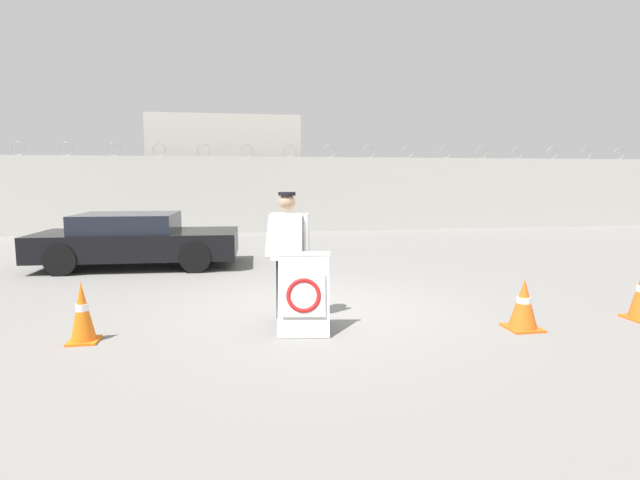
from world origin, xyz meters
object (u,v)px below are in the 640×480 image
Objects in this scene: parked_car_front_coupe at (136,240)px; traffic_cone_far at (82,312)px; barricade_sign at (304,292)px; security_guard at (287,248)px; traffic_cone_mid at (524,304)px.

traffic_cone_far is at bearing -83.79° from parked_car_front_coupe.
barricade_sign is 0.80m from security_guard.
traffic_cone_far is at bearing 29.51° from security_guard.
traffic_cone_mid is at bearing 177.78° from security_guard.
barricade_sign is at bearing 171.49° from traffic_cone_mid.
traffic_cone_mid is 0.90× the size of traffic_cone_far.
security_guard is 2.64× the size of traffic_cone_mid.
barricade_sign is 2.94m from traffic_cone_mid.
security_guard is 0.41× the size of parked_car_front_coupe.
security_guard is (-0.15, 0.60, 0.50)m from barricade_sign.
barricade_sign is at bearing -57.56° from parked_car_front_coupe.
security_guard is 3.30m from traffic_cone_mid.
parked_car_front_coupe reaches higher than traffic_cone_mid.
security_guard is 5.64m from parked_car_front_coupe.
traffic_cone_far is (-2.60, -0.60, -0.65)m from security_guard.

